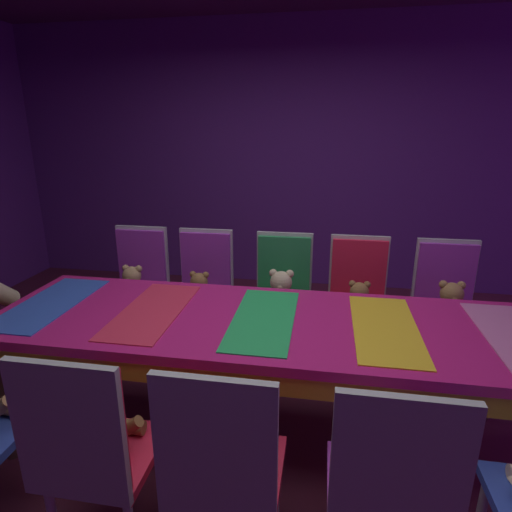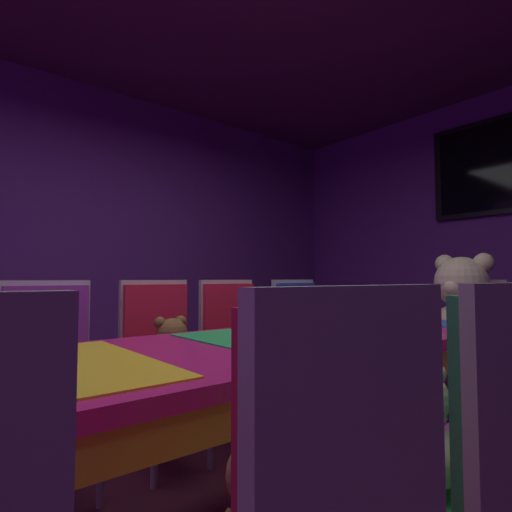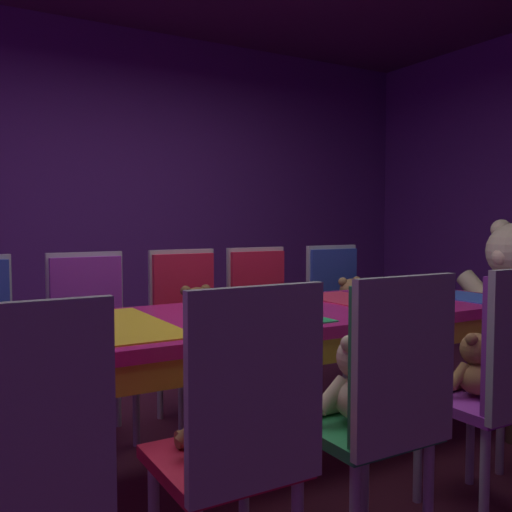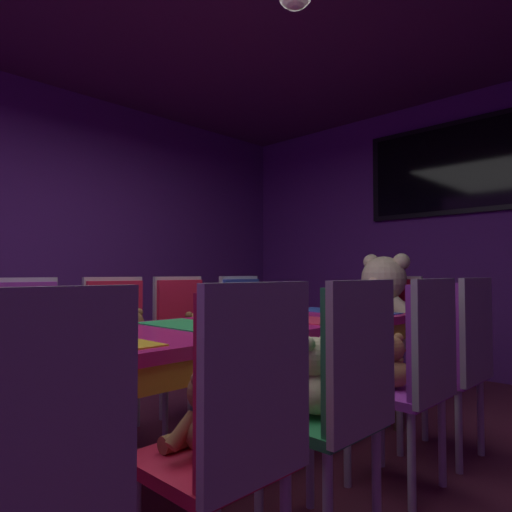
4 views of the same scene
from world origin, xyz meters
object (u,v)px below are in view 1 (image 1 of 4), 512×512
object	(u,v)px
teddy_left_3	(106,422)
teddy_left_2	(231,432)
teddy_right_1	(359,302)
teddy_right_4	(133,286)
banquet_table	(264,333)
teddy_left_1	(385,456)
teddy_right_0	(450,307)
teddy_right_2	(281,295)
chair_right_4	(140,277)
chair_right_3	(205,281)
chair_left_2	(221,462)
chair_right_1	(357,291)
chair_right_2	(283,287)
chair_left_1	(391,484)
chair_left_3	(86,445)
teddy_right_3	(199,292)
chair_right_0	(445,297)

from	to	relation	value
teddy_left_3	teddy_left_2	bearing A→B (deg)	-89.46
teddy_right_1	teddy_right_4	xyz separation A→B (m)	(0.01, 1.65, 0.01)
banquet_table	teddy_right_1	world-z (taller)	banquet_table
teddy_left_1	teddy_right_1	world-z (taller)	teddy_left_1
teddy_right_0	teddy_right_2	world-z (taller)	teddy_right_2
chair_right_4	chair_right_3	bearing A→B (deg)	89.52
chair_left_2	teddy_left_3	size ratio (longest dim) A/B	3.26
banquet_table	teddy_left_3	xyz separation A→B (m)	(-0.71, 0.53, -0.08)
chair_right_1	chair_right_2	world-z (taller)	same
banquet_table	teddy_right_0	distance (m)	1.34
chair_right_3	chair_left_1	bearing A→B (deg)	33.45
teddy_right_2	chair_right_4	size ratio (longest dim) A/B	0.33
teddy_left_1	chair_right_3	size ratio (longest dim) A/B	0.30
teddy_left_2	teddy_right_1	distance (m)	1.53
teddy_left_1	chair_right_4	world-z (taller)	chair_right_4
chair_right_3	teddy_left_3	bearing A→B (deg)	1.76
teddy_right_2	teddy_right_4	bearing A→B (deg)	-90.83
teddy_left_1	chair_left_3	world-z (taller)	chair_left_3
teddy_left_1	teddy_left_3	size ratio (longest dim) A/B	0.98
teddy_right_0	chair_right_4	xyz separation A→B (m)	(0.17, 2.23, 0.01)
teddy_right_3	teddy_left_2	bearing A→B (deg)	21.46
banquet_table	chair_right_1	world-z (taller)	chair_right_1
teddy_right_2	chair_left_2	bearing A→B (deg)	-1.32
banquet_table	chair_right_0	bearing A→B (deg)	-53.31
chair_left_1	teddy_left_3	xyz separation A→B (m)	(0.14, 1.08, -0.02)
chair_right_0	teddy_right_0	xyz separation A→B (m)	(-0.14, -0.00, -0.01)
teddy_left_1	chair_right_2	distance (m)	1.65
teddy_right_4	teddy_right_0	bearing A→B (deg)	89.44
banquet_table	chair_right_2	world-z (taller)	chair_right_2
teddy_right_4	banquet_table	bearing A→B (deg)	56.65
chair_right_0	teddy_right_0	size ratio (longest dim) A/B	3.12
teddy_left_2	teddy_right_0	distance (m)	1.82
chair_left_1	chair_right_1	xyz separation A→B (m)	(1.70, 0.00, 0.00)
teddy_right_0	teddy_right_1	bearing A→B (deg)	-90.72
chair_right_1	chair_right_4	bearing A→B (deg)	-90.55
chair_left_3	chair_left_2	bearing A→B (deg)	-89.82
chair_left_2	chair_left_1	bearing A→B (deg)	-89.72
chair_right_2	teddy_right_4	distance (m)	1.12
chair_left_1	teddy_left_2	world-z (taller)	chair_left_1
chair_left_2	teddy_left_2	world-z (taller)	chair_left_2
banquet_table	teddy_left_2	xyz separation A→B (m)	(-0.71, 0.02, -0.06)
teddy_left_3	teddy_right_3	distance (m)	1.43
teddy_right_1	chair_right_0	bearing A→B (deg)	103.20
chair_right_0	teddy_right_3	world-z (taller)	chair_right_0
chair_right_0	teddy_right_1	bearing A→B (deg)	-76.80
chair_right_4	chair_left_3	bearing A→B (deg)	18.22
teddy_left_3	chair_right_1	distance (m)	1.90
chair_right_4	teddy_right_0	bearing A→B (deg)	85.77
banquet_table	teddy_left_2	size ratio (longest dim) A/B	8.34
chair_right_0	chair_right_3	bearing A→B (deg)	-90.54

